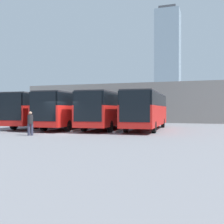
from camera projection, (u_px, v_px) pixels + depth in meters
ground_plane at (62, 133)px, 21.89m from camera, size 600.00×600.00×0.00m
bus_0 at (147, 109)px, 25.98m from camera, size 3.19×11.83×3.40m
curb_divider_0 at (123, 130)px, 24.94m from camera, size 0.54×5.77×0.15m
bus_1 at (109, 109)px, 26.95m from camera, size 3.19×11.83×3.40m
curb_divider_1 at (84, 129)px, 25.91m from camera, size 0.54×5.77×0.15m
bus_2 at (73, 109)px, 27.62m from camera, size 3.19×11.83×3.40m
curb_divider_2 at (47, 128)px, 26.58m from camera, size 0.54×5.77×0.15m
bus_3 at (44, 109)px, 29.37m from camera, size 3.19×11.83×3.40m
pedestrian at (30, 123)px, 20.15m from camera, size 0.54×0.54×1.73m
station_building at (140, 103)px, 47.30m from camera, size 33.97×16.71×5.76m
office_tower at (168, 61)px, 187.77m from camera, size 15.86×15.86×70.12m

